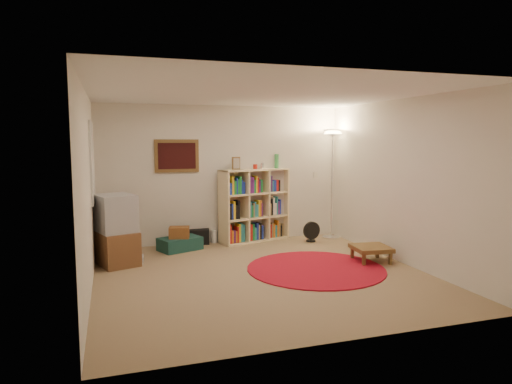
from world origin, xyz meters
The scene contains 12 objects.
room centered at (-0.05, 0.05, 1.26)m, with size 4.54×4.54×2.54m.
bookshelf centered at (0.53, 2.13, 0.65)m, with size 1.40×0.75×1.62m.
floor_lamp centered at (2.03, 1.89, 1.72)m, with size 0.46×0.46×2.08m.
floor_fan centered at (1.54, 1.71, 0.19)m, with size 0.33×0.20×0.38m.
tv_stand centered at (-1.93, 1.21, 0.51)m, with size 0.72×0.85×1.06m.
dvd_box centered at (-1.71, 1.16, 0.06)m, with size 0.37×0.32×0.11m.
suitcase centered at (-0.88, 1.81, 0.11)m, with size 0.80×0.66×0.22m.
wicker_basket centered at (-0.90, 1.77, 0.32)m, with size 0.38×0.31×0.19m.
duffel_bag centered at (-0.48, 2.23, 0.13)m, with size 0.44×0.39×0.27m.
paper_towel centered at (-0.20, 2.19, 0.12)m, with size 0.14×0.14×0.23m.
red_rug centered at (0.84, 0.03, 0.01)m, with size 2.01×2.01×0.02m.
side_table centered at (1.82, 0.14, 0.21)m, with size 0.59×0.59×0.25m.
Camera 1 is at (-1.97, -5.89, 1.87)m, focal length 32.00 mm.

